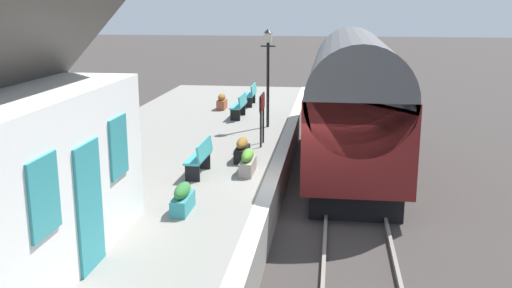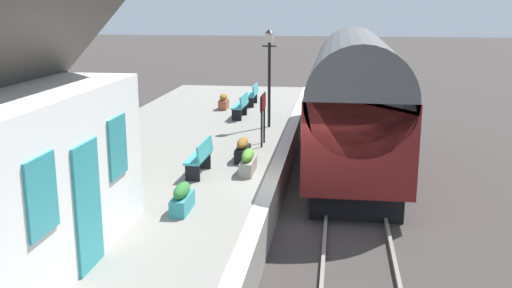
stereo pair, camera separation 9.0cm
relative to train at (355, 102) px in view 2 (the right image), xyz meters
The scene contains 15 objects.
ground_plane 4.88m from the train, 168.07° to the left, with size 160.00×160.00×0.00m, color #383330.
platform 6.97m from the train, 129.00° to the left, with size 32.00×6.70×0.98m, color gray.
platform_edge_coping 4.89m from the train, 153.95° to the left, with size 32.00×0.36×0.02m, color beige.
rail_near 4.82m from the train, behind, with size 52.00×0.08×0.14m, color gray.
rail_far 4.82m from the train, behind, with size 52.00×0.08×0.14m, color gray.
train is the anchor object (origin of this frame).
bench_near_building 5.80m from the train, 137.39° to the left, with size 1.41×0.46×0.88m.
bench_by_lamp 5.32m from the train, 51.17° to the left, with size 1.41×0.47×0.88m.
bench_mid_platform 7.37m from the train, 33.68° to the left, with size 1.41×0.45×0.88m.
planter_bench_left 4.20m from the train, 131.44° to the left, with size 0.95×0.32×0.63m.
planter_by_door 7.23m from the train, 45.47° to the left, with size 0.73×0.32×0.64m.
planter_under_sign 7.85m from the train, 151.98° to the left, with size 0.92×0.32×0.60m.
planter_bench_right 4.87m from the train, 145.11° to the left, with size 1.01×0.32×0.62m.
lamp_post_platform 3.59m from the train, 57.55° to the left, with size 0.32×0.50×3.37m.
station_sign_board 2.88m from the train, 107.39° to the left, with size 0.96×0.06×1.57m.
Camera 2 is at (-13.83, -0.35, 5.23)m, focal length 41.10 mm.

